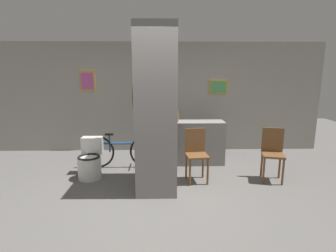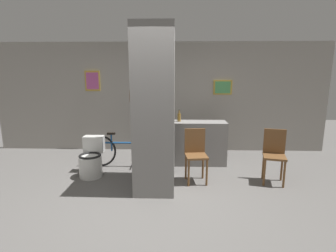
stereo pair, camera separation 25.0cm
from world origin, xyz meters
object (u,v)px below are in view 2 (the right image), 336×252
object	(u,v)px
bottle_tall	(179,117)
chair_near_pillar	(196,152)
toilet	(91,160)
bicycle	(124,150)
chair_by_doorway	(274,153)

from	to	relation	value
bottle_tall	chair_near_pillar	bearing A→B (deg)	-73.06
chair_near_pillar	toilet	bearing A→B (deg)	168.04
chair_near_pillar	bicycle	world-z (taller)	chair_near_pillar
chair_near_pillar	bottle_tall	size ratio (longest dim) A/B	3.63
toilet	bottle_tall	world-z (taller)	bottle_tall
toilet	chair_near_pillar	xyz separation A→B (m)	(1.92, -0.18, 0.23)
chair_near_pillar	chair_by_doorway	distance (m)	1.36
bicycle	bottle_tall	xyz separation A→B (m)	(1.12, 0.26, 0.65)
toilet	chair_by_doorway	xyz separation A→B (m)	(3.28, -0.18, 0.23)
bicycle	bottle_tall	world-z (taller)	bottle_tall
chair_by_doorway	bicycle	world-z (taller)	chair_by_doorway
chair_by_doorway	toilet	bearing A→B (deg)	-168.88
toilet	bottle_tall	distance (m)	1.93
toilet	chair_near_pillar	size ratio (longest dim) A/B	0.76
toilet	bicycle	distance (m)	0.71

